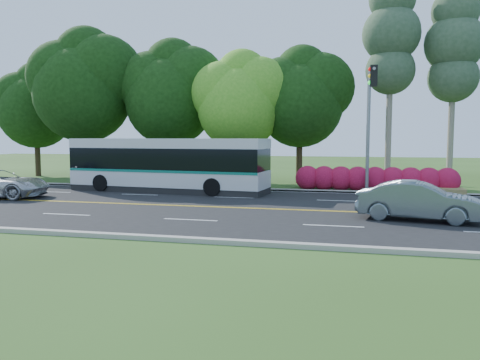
# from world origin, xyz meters

# --- Properties ---
(ground) EXTENTS (120.00, 120.00, 0.00)m
(ground) POSITION_xyz_m (0.00, 0.00, 0.00)
(ground) COLOR #2D4B19
(ground) RESTS_ON ground
(road) EXTENTS (60.00, 14.00, 0.02)m
(road) POSITION_xyz_m (0.00, 0.00, 0.01)
(road) COLOR black
(road) RESTS_ON ground
(curb_north) EXTENTS (60.00, 0.30, 0.15)m
(curb_north) POSITION_xyz_m (0.00, 7.15, 0.07)
(curb_north) COLOR #A59F95
(curb_north) RESTS_ON ground
(curb_south) EXTENTS (60.00, 0.30, 0.15)m
(curb_south) POSITION_xyz_m (0.00, -7.15, 0.07)
(curb_south) COLOR #A59F95
(curb_south) RESTS_ON ground
(grass_verge) EXTENTS (60.00, 4.00, 0.10)m
(grass_verge) POSITION_xyz_m (0.00, 9.00, 0.05)
(grass_verge) COLOR #2D4B19
(grass_verge) RESTS_ON ground
(lane_markings) EXTENTS (57.60, 13.82, 0.00)m
(lane_markings) POSITION_xyz_m (-0.09, 0.00, 0.02)
(lane_markings) COLOR gold
(lane_markings) RESTS_ON road
(tree_row) EXTENTS (44.70, 9.10, 13.84)m
(tree_row) POSITION_xyz_m (-5.15, 12.13, 6.73)
(tree_row) COLOR #2F2315
(tree_row) RESTS_ON ground
(bougainvillea_hedge) EXTENTS (9.50, 2.25, 1.50)m
(bougainvillea_hedge) POSITION_xyz_m (7.18, 8.15, 0.72)
(bougainvillea_hedge) COLOR maroon
(bougainvillea_hedge) RESTS_ON ground
(traffic_signal) EXTENTS (0.42, 6.10, 7.00)m
(traffic_signal) POSITION_xyz_m (6.49, 5.40, 4.67)
(traffic_signal) COLOR gray
(traffic_signal) RESTS_ON ground
(transit_bus) EXTENTS (12.23, 3.80, 3.15)m
(transit_bus) POSITION_xyz_m (-5.05, 5.30, 1.58)
(transit_bus) COLOR silver
(transit_bus) RESTS_ON road
(sedan) EXTENTS (4.82, 2.39, 1.52)m
(sedan) POSITION_xyz_m (8.17, -1.57, 0.78)
(sedan) COLOR slate
(sedan) RESTS_ON road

